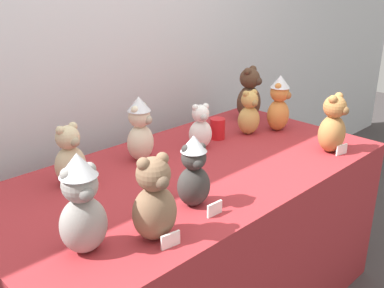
{
  "coord_description": "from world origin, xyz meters",
  "views": [
    {
      "loc": [
        -1.28,
        -1.05,
        1.63
      ],
      "look_at": [
        0.0,
        0.25,
        0.92
      ],
      "focal_mm": 41.74,
      "sensor_mm": 36.0,
      "label": 1
    }
  ],
  "objects_px": {
    "teddy_bear_sand": "(70,157)",
    "teddy_bear_cream": "(140,130)",
    "display_table": "(192,244)",
    "teddy_bear_charcoal": "(194,172)",
    "teddy_bear_ginger": "(279,104)",
    "teddy_bear_mocha": "(154,201)",
    "teddy_bear_cocoa": "(249,95)",
    "teddy_bear_caramel": "(333,125)",
    "teddy_bear_snow": "(201,128)",
    "teddy_bear_ash": "(82,205)",
    "teddy_bear_honey": "(249,114)",
    "party_cup_red": "(217,128)"
  },
  "relations": [
    {
      "from": "display_table",
      "to": "teddy_bear_ash",
      "type": "bearing_deg",
      "value": -162.72
    },
    {
      "from": "teddy_bear_ash",
      "to": "teddy_bear_sand",
      "type": "relative_size",
      "value": 1.28
    },
    {
      "from": "teddy_bear_caramel",
      "to": "teddy_bear_cocoa",
      "type": "bearing_deg",
      "value": 73.93
    },
    {
      "from": "teddy_bear_charcoal",
      "to": "teddy_bear_mocha",
      "type": "distance_m",
      "value": 0.26
    },
    {
      "from": "teddy_bear_charcoal",
      "to": "teddy_bear_sand",
      "type": "height_order",
      "value": "teddy_bear_charcoal"
    },
    {
      "from": "teddy_bear_ginger",
      "to": "teddy_bear_mocha",
      "type": "relative_size",
      "value": 1.03
    },
    {
      "from": "display_table",
      "to": "teddy_bear_mocha",
      "type": "distance_m",
      "value": 0.78
    },
    {
      "from": "display_table",
      "to": "party_cup_red",
      "type": "height_order",
      "value": "party_cup_red"
    },
    {
      "from": "display_table",
      "to": "teddy_bear_sand",
      "type": "bearing_deg",
      "value": 152.1
    },
    {
      "from": "teddy_bear_sand",
      "to": "teddy_bear_cream",
      "type": "distance_m",
      "value": 0.37
    },
    {
      "from": "teddy_bear_mocha",
      "to": "teddy_bear_ginger",
      "type": "bearing_deg",
      "value": 24.18
    },
    {
      "from": "teddy_bear_ash",
      "to": "teddy_bear_cocoa",
      "type": "bearing_deg",
      "value": 27.85
    },
    {
      "from": "teddy_bear_mocha",
      "to": "party_cup_red",
      "type": "relative_size",
      "value": 2.71
    },
    {
      "from": "teddy_bear_snow",
      "to": "teddy_bear_cream",
      "type": "xyz_separation_m",
      "value": [
        -0.3,
        0.09,
        0.04
      ]
    },
    {
      "from": "teddy_bear_ginger",
      "to": "teddy_bear_caramel",
      "type": "xyz_separation_m",
      "value": [
        -0.08,
        -0.37,
        -0.02
      ]
    },
    {
      "from": "teddy_bear_charcoal",
      "to": "teddy_bear_cream",
      "type": "xyz_separation_m",
      "value": [
        0.13,
        0.48,
        0.01
      ]
    },
    {
      "from": "display_table",
      "to": "teddy_bear_charcoal",
      "type": "distance_m",
      "value": 0.63
    },
    {
      "from": "teddy_bear_charcoal",
      "to": "teddy_bear_cream",
      "type": "height_order",
      "value": "teddy_bear_cream"
    },
    {
      "from": "teddy_bear_cocoa",
      "to": "teddy_bear_sand",
      "type": "bearing_deg",
      "value": 167.24
    },
    {
      "from": "party_cup_red",
      "to": "teddy_bear_caramel",
      "type": "bearing_deg",
      "value": -62.48
    },
    {
      "from": "teddy_bear_ginger",
      "to": "teddy_bear_mocha",
      "type": "distance_m",
      "value": 1.24
    },
    {
      "from": "teddy_bear_sand",
      "to": "party_cup_red",
      "type": "bearing_deg",
      "value": -12.29
    },
    {
      "from": "teddy_bear_cocoa",
      "to": "teddy_bear_ginger",
      "type": "height_order",
      "value": "teddy_bear_cocoa"
    },
    {
      "from": "teddy_bear_snow",
      "to": "teddy_bear_caramel",
      "type": "distance_m",
      "value": 0.64
    },
    {
      "from": "teddy_bear_sand",
      "to": "teddy_bear_mocha",
      "type": "xyz_separation_m",
      "value": [
        -0.01,
        -0.55,
        0.02
      ]
    },
    {
      "from": "display_table",
      "to": "teddy_bear_mocha",
      "type": "height_order",
      "value": "teddy_bear_mocha"
    },
    {
      "from": "teddy_bear_charcoal",
      "to": "teddy_bear_snow",
      "type": "height_order",
      "value": "teddy_bear_charcoal"
    },
    {
      "from": "display_table",
      "to": "teddy_bear_honey",
      "type": "height_order",
      "value": "teddy_bear_honey"
    },
    {
      "from": "teddy_bear_cocoa",
      "to": "teddy_bear_mocha",
      "type": "distance_m",
      "value": 1.36
    },
    {
      "from": "teddy_bear_cocoa",
      "to": "teddy_bear_snow",
      "type": "distance_m",
      "value": 0.56
    },
    {
      "from": "teddy_bear_snow",
      "to": "teddy_bear_honey",
      "type": "distance_m",
      "value": 0.34
    },
    {
      "from": "party_cup_red",
      "to": "teddy_bear_sand",
      "type": "bearing_deg",
      "value": 176.03
    },
    {
      "from": "teddy_bear_cream",
      "to": "teddy_bear_ginger",
      "type": "bearing_deg",
      "value": -33.98
    },
    {
      "from": "display_table",
      "to": "teddy_bear_snow",
      "type": "distance_m",
      "value": 0.57
    },
    {
      "from": "party_cup_red",
      "to": "teddy_bear_ginger",
      "type": "bearing_deg",
      "value": -22.49
    },
    {
      "from": "teddy_bear_ginger",
      "to": "teddy_bear_ash",
      "type": "bearing_deg",
      "value": 172.77
    },
    {
      "from": "teddy_bear_charcoal",
      "to": "teddy_bear_ash",
      "type": "relative_size",
      "value": 0.84
    },
    {
      "from": "display_table",
      "to": "teddy_bear_honey",
      "type": "bearing_deg",
      "value": 12.22
    },
    {
      "from": "teddy_bear_cream",
      "to": "teddy_bear_cocoa",
      "type": "bearing_deg",
      "value": -17.38
    },
    {
      "from": "display_table",
      "to": "teddy_bear_snow",
      "type": "relative_size",
      "value": 8.12
    },
    {
      "from": "teddy_bear_mocha",
      "to": "teddy_bear_cocoa",
      "type": "bearing_deg",
      "value": 33.4
    },
    {
      "from": "teddy_bear_ginger",
      "to": "teddy_bear_ash",
      "type": "distance_m",
      "value": 1.41
    },
    {
      "from": "display_table",
      "to": "teddy_bear_mocha",
      "type": "bearing_deg",
      "value": -146.76
    },
    {
      "from": "teddy_bear_cream",
      "to": "teddy_bear_sand",
      "type": "bearing_deg",
      "value": 160.09
    },
    {
      "from": "teddy_bear_cocoa",
      "to": "teddy_bear_snow",
      "type": "relative_size",
      "value": 1.37
    },
    {
      "from": "teddy_bear_ginger",
      "to": "teddy_bear_mocha",
      "type": "xyz_separation_m",
      "value": [
        -1.18,
        -0.35,
        -0.01
      ]
    },
    {
      "from": "teddy_bear_cocoa",
      "to": "teddy_bear_cream",
      "type": "distance_m",
      "value": 0.85
    },
    {
      "from": "teddy_bear_sand",
      "to": "teddy_bear_cream",
      "type": "relative_size",
      "value": 0.86
    },
    {
      "from": "teddy_bear_ginger",
      "to": "teddy_bear_sand",
      "type": "xyz_separation_m",
      "value": [
        -1.17,
        0.2,
        -0.03
      ]
    },
    {
      "from": "teddy_bear_ash",
      "to": "party_cup_red",
      "type": "distance_m",
      "value": 1.13
    }
  ]
}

